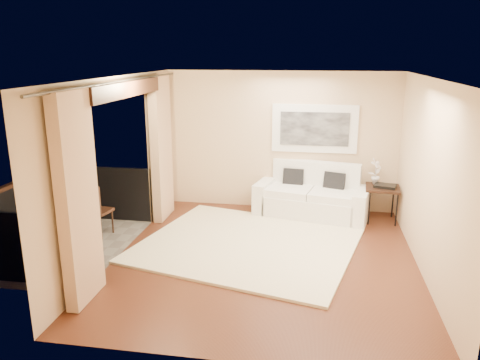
% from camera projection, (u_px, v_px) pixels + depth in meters
% --- Properties ---
extents(floor, '(5.00, 5.00, 0.00)m').
position_uv_depth(floor, '(265.00, 259.00, 7.12)').
color(floor, '#582C1A').
rests_on(floor, ground).
extents(room_shell, '(5.00, 6.40, 5.00)m').
position_uv_depth(room_shell, '(122.00, 89.00, 6.79)').
color(room_shell, white).
rests_on(room_shell, ground).
extents(balcony, '(1.81, 2.60, 1.17)m').
position_uv_depth(balcony, '(63.00, 234.00, 7.60)').
color(balcony, '#605B56').
rests_on(balcony, ground).
extents(curtains, '(0.16, 4.80, 2.64)m').
position_uv_depth(curtains, '(128.00, 168.00, 7.10)').
color(curtains, tan).
rests_on(curtains, ground).
extents(artwork, '(1.62, 0.07, 0.92)m').
position_uv_depth(artwork, '(315.00, 129.00, 8.93)').
color(artwork, white).
rests_on(artwork, room_shell).
extents(rug, '(3.87, 3.56, 0.04)m').
position_uv_depth(rug, '(247.00, 245.00, 7.59)').
color(rug, '#FFF4CD').
rests_on(rug, floor).
extents(sofa, '(2.23, 1.31, 1.00)m').
position_uv_depth(sofa, '(312.00, 198.00, 8.91)').
color(sofa, white).
rests_on(sofa, floor).
extents(side_table, '(0.65, 0.65, 0.65)m').
position_uv_depth(side_table, '(382.00, 190.00, 8.56)').
color(side_table, black).
rests_on(side_table, floor).
extents(tray, '(0.44, 0.37, 0.05)m').
position_uv_depth(tray, '(385.00, 186.00, 8.52)').
color(tray, black).
rests_on(tray, side_table).
extents(orchid, '(0.30, 0.31, 0.49)m').
position_uv_depth(orchid, '(376.00, 171.00, 8.66)').
color(orchid, white).
rests_on(orchid, side_table).
extents(bistro_table, '(0.71, 0.71, 0.76)m').
position_uv_depth(bistro_table, '(52.00, 199.00, 7.80)').
color(bistro_table, black).
rests_on(bistro_table, balcony).
extents(balcony_chair_far, '(0.47, 0.47, 0.93)m').
position_uv_depth(balcony_chair_far, '(94.00, 207.00, 7.82)').
color(balcony_chair_far, black).
rests_on(balcony_chair_far, balcony).
extents(balcony_chair_near, '(0.46, 0.47, 0.88)m').
position_uv_depth(balcony_chair_near, '(64.00, 223.00, 7.18)').
color(balcony_chair_near, black).
rests_on(balcony_chair_near, balcony).
extents(ice_bucket, '(0.18, 0.18, 0.20)m').
position_uv_depth(ice_bucket, '(46.00, 187.00, 7.83)').
color(ice_bucket, silver).
rests_on(ice_bucket, bistro_table).
extents(candle, '(0.06, 0.06, 0.07)m').
position_uv_depth(candle, '(58.00, 190.00, 7.90)').
color(candle, '#F71530').
rests_on(candle, bistro_table).
extents(vase, '(0.04, 0.04, 0.18)m').
position_uv_depth(vase, '(41.00, 193.00, 7.54)').
color(vase, silver).
rests_on(vase, bistro_table).
extents(glass_a, '(0.06, 0.06, 0.12)m').
position_uv_depth(glass_a, '(54.00, 192.00, 7.65)').
color(glass_a, silver).
rests_on(glass_a, bistro_table).
extents(glass_b, '(0.06, 0.06, 0.12)m').
position_uv_depth(glass_b, '(64.00, 191.00, 7.75)').
color(glass_b, silver).
rests_on(glass_b, bistro_table).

